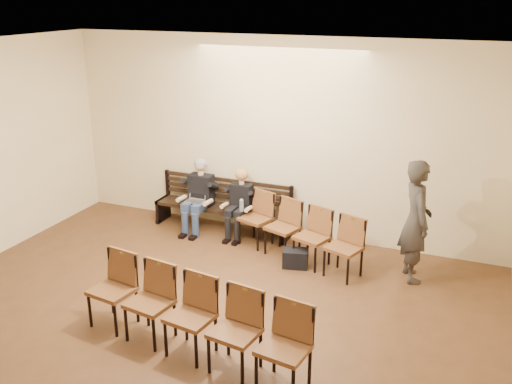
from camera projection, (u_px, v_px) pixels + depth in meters
room_walls at (142, 156)px, 6.02m from camera, size 8.02×10.01×3.51m
bench at (222, 218)px, 10.50m from camera, size 2.60×0.90×0.45m
seated_man at (199, 196)px, 10.40m from camera, size 0.54×0.75×1.30m
seated_woman at (239, 207)px, 10.15m from camera, size 0.47×0.65×1.09m
laptop at (194, 203)px, 10.30m from camera, size 0.33×0.27×0.23m
water_bottle at (242, 211)px, 9.90m from camera, size 0.08×0.08×0.23m
bag at (295, 258)px, 9.11m from camera, size 0.45×0.35×0.29m
passerby at (417, 212)px, 8.44m from camera, size 0.79×0.93×2.17m
chair_row_front at (297, 233)px, 9.26m from camera, size 2.33×1.23×0.94m
chair_row_back at (190, 318)px, 6.80m from camera, size 3.09×0.98×0.99m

